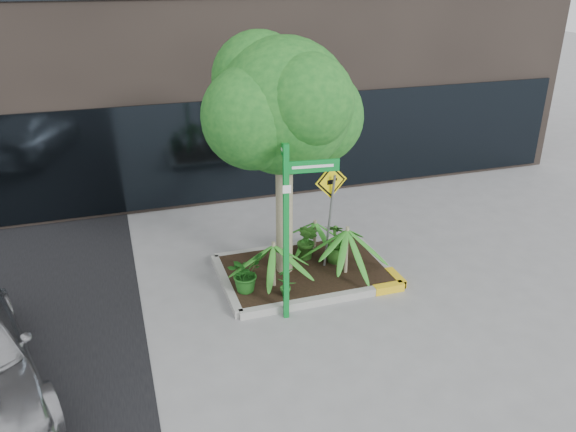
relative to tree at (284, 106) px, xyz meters
name	(u,v)px	position (x,y,z in m)	size (l,w,h in m)	color
ground	(300,284)	(0.20, -0.40, -3.41)	(80.00, 80.00, 0.00)	gray
planter	(306,271)	(0.43, -0.12, -3.31)	(3.35, 2.36, 0.15)	#9E9E99
tree	(284,106)	(0.00, 0.00, 0.00)	(3.11, 2.76, 4.67)	tan
palm_front	(347,230)	(1.11, -0.49, -2.34)	(1.10, 1.10, 1.23)	tan
palm_left	(274,245)	(-0.37, -0.53, -2.41)	(1.02, 1.02, 1.13)	tan
palm_back	(315,222)	(0.85, 0.56, -2.60)	(0.79, 0.79, 0.88)	tan
shrub_a	(245,273)	(-0.92, -0.53, -2.89)	(0.66, 0.66, 0.73)	#1C5B1A
shrub_b	(336,243)	(1.10, -0.01, -2.84)	(0.47, 0.47, 0.84)	#2B621D
shrub_c	(286,281)	(-0.27, -0.95, -2.95)	(0.33, 0.33, 0.62)	#22631E
shrub_d	(307,241)	(0.58, 0.25, -2.85)	(0.45, 0.45, 0.81)	#255A1A
street_sign_post	(289,214)	(-0.34, -1.33, -1.46)	(0.93, 0.98, 3.16)	#0C8A2E
cattle_sign	(330,200)	(0.83, -0.27, -1.77)	(0.67, 0.33, 2.19)	slate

